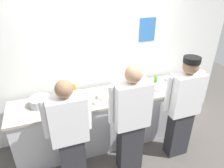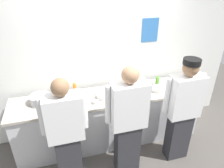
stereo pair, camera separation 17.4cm
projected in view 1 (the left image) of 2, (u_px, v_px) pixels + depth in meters
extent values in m
plane|color=#514C47|center=(117.00, 153.00, 3.38)|extent=(9.00, 9.00, 0.00)
cube|color=white|center=(101.00, 54.00, 3.38)|extent=(4.81, 0.10, 2.86)
cube|color=#3370B7|center=(147.00, 30.00, 3.40)|extent=(0.29, 0.01, 0.39)
cube|color=silver|center=(110.00, 119.00, 3.47)|extent=(3.00, 0.60, 0.87)
cube|color=#A8A093|center=(110.00, 96.00, 3.25)|extent=(3.06, 0.65, 0.04)
cube|color=#2D2D33|center=(73.00, 160.00, 2.76)|extent=(0.32, 0.20, 0.77)
cube|color=white|center=(68.00, 119.00, 2.43)|extent=(0.45, 0.24, 0.61)
cylinder|color=white|center=(45.00, 120.00, 2.38)|extent=(0.07, 0.07, 0.52)
cylinder|color=white|center=(88.00, 111.00, 2.53)|extent=(0.07, 0.07, 0.52)
sphere|color=#8C6647|center=(64.00, 89.00, 2.24)|extent=(0.21, 0.21, 0.21)
cube|color=#2D2D33|center=(130.00, 146.00, 2.96)|extent=(0.33, 0.20, 0.80)
cube|color=white|center=(132.00, 105.00, 2.62)|extent=(0.47, 0.24, 0.63)
cylinder|color=white|center=(111.00, 105.00, 2.56)|extent=(0.07, 0.07, 0.54)
cylinder|color=white|center=(149.00, 97.00, 2.72)|extent=(0.07, 0.07, 0.54)
sphere|color=tan|center=(134.00, 74.00, 2.42)|extent=(0.22, 0.22, 0.22)
cube|color=#2D2D33|center=(178.00, 133.00, 3.22)|extent=(0.33, 0.20, 0.79)
cube|color=white|center=(185.00, 94.00, 2.89)|extent=(0.46, 0.24, 0.62)
cylinder|color=white|center=(168.00, 94.00, 2.83)|extent=(0.07, 0.07, 0.53)
cylinder|color=white|center=(199.00, 88.00, 2.99)|extent=(0.07, 0.07, 0.53)
sphere|color=#8C6647|center=(191.00, 66.00, 2.69)|extent=(0.21, 0.21, 0.21)
cylinder|color=black|center=(192.00, 60.00, 2.65)|extent=(0.22, 0.22, 0.07)
cylinder|color=white|center=(105.00, 98.00, 3.16)|extent=(0.25, 0.25, 0.01)
cylinder|color=white|center=(105.00, 97.00, 3.16)|extent=(0.25, 0.25, 0.01)
cylinder|color=white|center=(105.00, 96.00, 3.15)|extent=(0.25, 0.25, 0.01)
cylinder|color=white|center=(105.00, 96.00, 3.14)|extent=(0.25, 0.25, 0.01)
cylinder|color=white|center=(105.00, 95.00, 3.14)|extent=(0.25, 0.25, 0.01)
cylinder|color=white|center=(158.00, 89.00, 3.40)|extent=(0.23, 0.23, 0.01)
cylinder|color=white|center=(158.00, 88.00, 3.40)|extent=(0.23, 0.23, 0.01)
cylinder|color=white|center=(158.00, 88.00, 3.39)|extent=(0.23, 0.23, 0.01)
cylinder|color=white|center=(158.00, 87.00, 3.39)|extent=(0.23, 0.23, 0.01)
cylinder|color=white|center=(158.00, 86.00, 3.38)|extent=(0.23, 0.23, 0.01)
cylinder|color=#B7BABF|center=(40.00, 102.00, 2.96)|extent=(0.30, 0.30, 0.13)
cube|color=#B7BABF|center=(132.00, 91.00, 3.33)|extent=(0.50, 0.42, 0.02)
cylinder|color=orange|center=(74.00, 90.00, 3.21)|extent=(0.05, 0.05, 0.17)
cone|color=orange|center=(74.00, 84.00, 3.16)|extent=(0.05, 0.05, 0.04)
cylinder|color=#E5E066|center=(59.00, 105.00, 2.85)|extent=(0.06, 0.06, 0.16)
cone|color=#E5E066|center=(58.00, 99.00, 2.80)|extent=(0.05, 0.05, 0.04)
cylinder|color=#56A333|center=(156.00, 80.00, 3.55)|extent=(0.06, 0.06, 0.14)
cone|color=#56A333|center=(156.00, 75.00, 3.51)|extent=(0.05, 0.05, 0.04)
cylinder|color=white|center=(97.00, 103.00, 3.01)|extent=(0.09, 0.09, 0.04)
cylinder|color=#5B932D|center=(97.00, 102.00, 3.00)|extent=(0.08, 0.08, 0.01)
cylinder|color=white|center=(168.00, 79.00, 3.69)|extent=(0.10, 0.10, 0.05)
cylinder|color=orange|center=(168.00, 78.00, 3.68)|extent=(0.08, 0.08, 0.01)
cylinder|color=white|center=(55.00, 98.00, 3.12)|extent=(0.11, 0.11, 0.04)
cylinder|color=orange|center=(55.00, 97.00, 3.11)|extent=(0.09, 0.09, 0.01)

